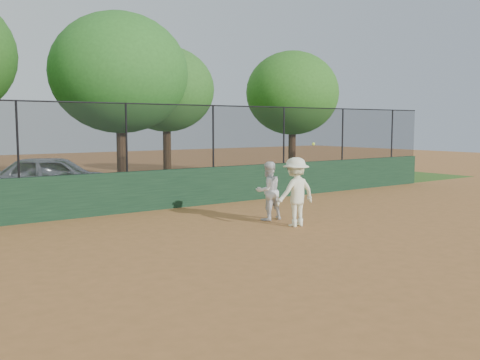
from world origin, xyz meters
TOP-DOWN VIEW (x-y plane):
  - ground at (0.00, 0.00)m, footprint 80.00×80.00m
  - back_wall at (0.00, 6.00)m, footprint 26.00×0.20m
  - grass_strip at (0.00, 12.00)m, footprint 36.00×12.00m
  - parked_car at (-1.44, 9.70)m, footprint 4.93×3.64m
  - player_second at (2.05, 2.62)m, footprint 0.79×0.63m
  - player_main at (2.05, 1.53)m, footprint 1.14×0.70m
  - fence_assembly at (-0.03, 6.00)m, footprint 26.00×0.06m
  - tree_2 at (1.36, 10.65)m, footprint 5.23×4.76m
  - tree_3 at (4.39, 12.62)m, footprint 4.32×3.93m
  - tree_4 at (10.22, 10.86)m, footprint 4.59×4.18m

SIDE VIEW (x-z plane):
  - ground at x=0.00m, z-range 0.00..0.00m
  - grass_strip at x=0.00m, z-range 0.00..0.01m
  - back_wall at x=0.00m, z-range 0.00..1.20m
  - parked_car at x=-1.44m, z-range 0.00..1.56m
  - player_second at x=2.05m, z-range 0.00..1.58m
  - player_main at x=2.05m, z-range -0.19..1.94m
  - fence_assembly at x=-0.03m, z-range 1.24..3.24m
  - tree_4 at x=10.22m, z-range 1.03..7.08m
  - tree_3 at x=4.39m, z-range 1.11..7.10m
  - tree_2 at x=1.36m, z-range 1.11..7.87m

